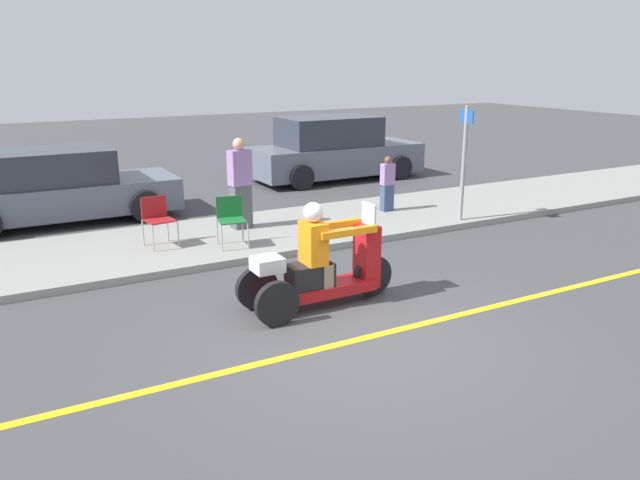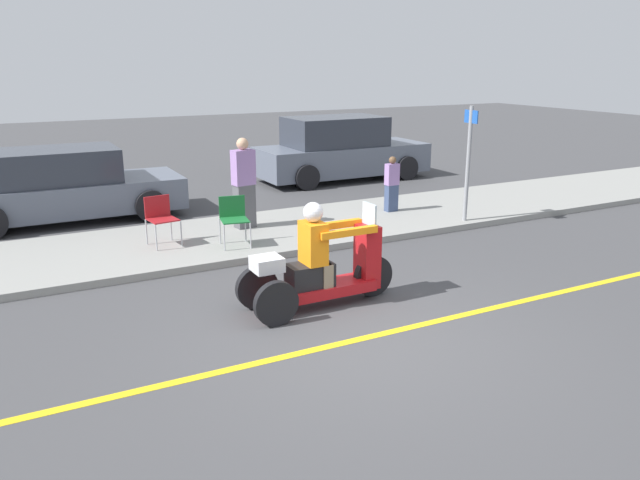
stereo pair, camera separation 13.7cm
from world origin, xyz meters
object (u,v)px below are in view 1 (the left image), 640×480
(folding_chair_curbside, at_px, (157,216))
(parked_car_lot_right, at_px, (334,151))
(parked_car_lot_far, at_px, (57,188))
(street_sign, at_px, (464,159))
(spectator_with_child, at_px, (240,185))
(motorcycle_trike, at_px, (320,269))
(folding_chair_set_back, at_px, (231,216))
(spectator_end_of_line, at_px, (387,185))

(folding_chair_curbside, height_order, parked_car_lot_right, parked_car_lot_right)
(parked_car_lot_far, xyz_separation_m, street_sign, (6.86, -4.10, 0.63))
(parked_car_lot_right, distance_m, street_sign, 5.47)
(spectator_with_child, height_order, folding_chair_curbside, spectator_with_child)
(motorcycle_trike, distance_m, folding_chair_set_back, 2.85)
(spectator_with_child, height_order, street_sign, street_sign)
(folding_chair_set_back, bearing_deg, parked_car_lot_far, 122.80)
(parked_car_lot_far, bearing_deg, motorcycle_trike, -69.04)
(spectator_end_of_line, bearing_deg, folding_chair_set_back, -168.00)
(motorcycle_trike, relative_size, parked_car_lot_right, 0.47)
(parked_car_lot_right, bearing_deg, spectator_with_child, -137.18)
(folding_chair_set_back, xyz_separation_m, parked_car_lot_right, (4.81, 4.91, 0.16))
(motorcycle_trike, distance_m, spectator_end_of_line, 5.09)
(motorcycle_trike, xyz_separation_m, street_sign, (4.40, 2.32, 0.81))
(spectator_with_child, xyz_separation_m, street_sign, (3.99, -1.50, 0.39))
(spectator_end_of_line, bearing_deg, street_sign, -57.58)
(parked_car_lot_far, distance_m, street_sign, 8.01)
(spectator_end_of_line, bearing_deg, folding_chair_curbside, -177.65)
(folding_chair_curbside, distance_m, parked_car_lot_right, 7.31)
(folding_chair_set_back, bearing_deg, spectator_end_of_line, 12.00)
(street_sign, bearing_deg, parked_car_lot_far, 149.12)
(spectator_with_child, relative_size, parked_car_lot_far, 0.37)
(folding_chair_set_back, bearing_deg, folding_chair_curbside, 151.32)
(spectator_end_of_line, relative_size, parked_car_lot_right, 0.25)
(motorcycle_trike, relative_size, folding_chair_set_back, 2.64)
(parked_car_lot_right, bearing_deg, folding_chair_set_back, -134.44)
(street_sign, bearing_deg, spectator_end_of_line, 122.42)
(folding_chair_curbside, xyz_separation_m, street_sign, (5.64, -1.12, 0.69))
(spectator_end_of_line, xyz_separation_m, spectator_with_child, (-3.15, 0.18, 0.26))
(parked_car_lot_right, bearing_deg, folding_chair_curbside, -143.80)
(spectator_end_of_line, height_order, folding_chair_set_back, spectator_end_of_line)
(spectator_end_of_line, xyz_separation_m, parked_car_lot_far, (-6.02, 2.78, 0.02))
(motorcycle_trike, xyz_separation_m, parked_car_lot_far, (-2.46, 6.42, 0.18))
(spectator_end_of_line, xyz_separation_m, street_sign, (0.84, -1.32, 0.65))
(street_sign, bearing_deg, parked_car_lot_right, 87.26)
(motorcycle_trike, height_order, spectator_end_of_line, motorcycle_trike)
(parked_car_lot_right, xyz_separation_m, street_sign, (-0.26, -5.44, 0.53))
(motorcycle_trike, distance_m, parked_car_lot_far, 6.88)
(spectator_end_of_line, distance_m, folding_chair_set_back, 3.80)
(spectator_end_of_line, relative_size, street_sign, 0.52)
(spectator_with_child, xyz_separation_m, parked_car_lot_right, (4.25, 3.94, -0.14))
(parked_car_lot_far, bearing_deg, parked_car_lot_right, 10.65)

